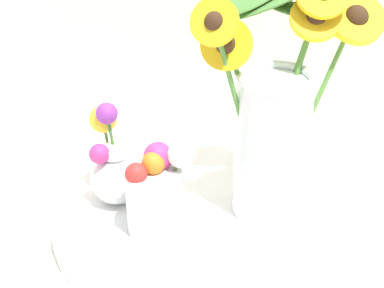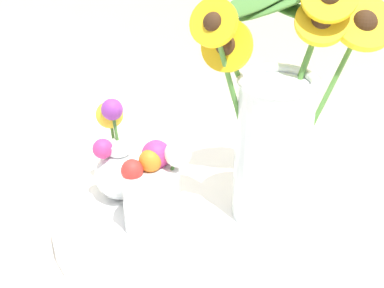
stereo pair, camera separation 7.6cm
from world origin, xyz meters
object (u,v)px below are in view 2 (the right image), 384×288
serving_tray (192,217)px  vase_small_center (153,189)px  vase_bulb_right (118,162)px  mason_jar_sunflowers (277,124)px

serving_tray → vase_small_center: (-0.04, -0.05, 0.08)m
vase_small_center → vase_bulb_right: 0.10m
mason_jar_sunflowers → vase_small_center: (-0.15, -0.10, -0.08)m
mason_jar_sunflowers → vase_bulb_right: mason_jar_sunflowers is taller
vase_small_center → vase_bulb_right: bearing=146.1°
mason_jar_sunflowers → vase_bulb_right: bearing=-170.6°
mason_jar_sunflowers → vase_small_center: 0.20m
serving_tray → vase_small_center: size_ratio=3.02×
vase_bulb_right → mason_jar_sunflowers: bearing=9.4°
mason_jar_sunflowers → vase_small_center: mason_jar_sunflowers is taller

